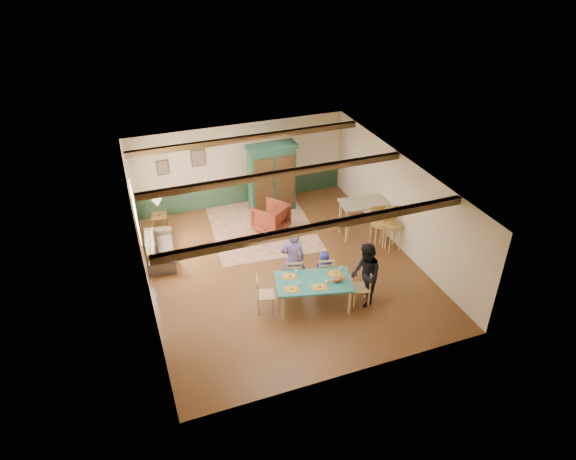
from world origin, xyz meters
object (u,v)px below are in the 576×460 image
object	(u,v)px
dining_chair_end_left	(266,294)
person_man	(293,259)
dining_chair_far_left	(293,274)
armchair	(271,217)
person_woman	(366,275)
armoire	(272,178)
bar_stool_left	(379,228)
table_lamp	(158,207)
dining_chair_far_right	(325,271)
end_table	(160,223)
person_child	(324,269)
dining_table	(313,294)
sofa	(160,248)
bar_stool_right	(393,230)
cat	(338,279)
counter_table	(362,219)
dining_chair_end_right	(360,287)

from	to	relation	value
dining_chair_end_left	person_man	distance (m)	1.16
dining_chair_far_left	person_man	xyz separation A→B (m)	(0.02, 0.08, 0.39)
armchair	person_woman	bearing A→B (deg)	67.09
armoire	bar_stool_left	xyz separation A→B (m)	(2.12, -3.14, -0.49)
person_man	bar_stool_left	xyz separation A→B (m)	(2.95, 0.91, -0.24)
table_lamp	bar_stool_left	bearing A→B (deg)	-28.06
dining_chair_far_right	end_table	distance (m)	5.49
person_child	end_table	world-z (taller)	person_child
dining_table	dining_chair_far_right	bearing A→B (deg)	47.35
sofa	bar_stool_left	xyz separation A→B (m)	(5.92, -1.68, 0.34)
sofa	bar_stool_right	world-z (taller)	bar_stool_right
dining_chair_far_right	cat	size ratio (longest dim) A/B	2.64
dining_chair_end_left	counter_table	xyz separation A→B (m)	(3.73, 2.24, 0.08)
dining_table	dining_chair_end_left	bearing A→B (deg)	166.41
cat	sofa	bearing A→B (deg)	148.55
person_man	dining_table	bearing A→B (deg)	116.57
armchair	bar_stool_left	distance (m)	3.25
dining_chair_end_right	person_child	xyz separation A→B (m)	(-0.54, 0.95, 0.03)
cat	armchair	bearing A→B (deg)	108.05
person_man	person_woman	bearing A→B (deg)	154.13
person_man	person_child	xyz separation A→B (m)	(0.78, -0.19, -0.36)
person_man	armoire	distance (m)	4.14
dining_chair_far_left	end_table	size ratio (longest dim) A/B	1.70
person_man	armchair	distance (m)	2.97
dining_table	counter_table	xyz separation A→B (m)	(2.61, 2.51, 0.18)
dining_chair_end_right	table_lamp	bearing A→B (deg)	-127.73
armchair	dining_chair_far_right	bearing A→B (deg)	59.53
bar_stool_left	person_child	bearing A→B (deg)	-148.16
person_man	sofa	bearing A→B (deg)	-27.47
dining_chair_end_left	cat	distance (m)	1.74
armoire	dining_table	bearing A→B (deg)	-97.69
armchair	sofa	xyz separation A→B (m)	(-3.36, -0.32, -0.13)
person_woman	person_child	world-z (taller)	person_woman
armoire	armchair	xyz separation A→B (m)	(-0.43, -1.14, -0.70)
dining_chair_end_left	person_man	world-z (taller)	person_man
dining_chair_end_right	cat	world-z (taller)	dining_chair_end_right
dining_chair_far_left	armoire	xyz separation A→B (m)	(0.85, 4.13, 0.64)
dining_table	counter_table	size ratio (longest dim) A/B	1.35
bar_stool_right	end_table	bearing A→B (deg)	149.33
armoire	sofa	size ratio (longest dim) A/B	1.16
table_lamp	person_man	bearing A→B (deg)	-55.08
person_woman	counter_table	world-z (taller)	person_woman
dining_chair_far_left	bar_stool_right	bearing A→B (deg)	-153.58
dining_chair_far_left	table_lamp	world-z (taller)	table_lamp
dining_chair_far_left	cat	world-z (taller)	dining_chair_far_left
person_woman	armchair	bearing A→B (deg)	-152.38
dining_chair_far_right	end_table	xyz separation A→B (m)	(-3.51, 4.21, -0.20)
person_woman	cat	size ratio (longest dim) A/B	4.58
person_woman	armoire	world-z (taller)	armoire
armchair	sofa	bearing A→B (deg)	-31.48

